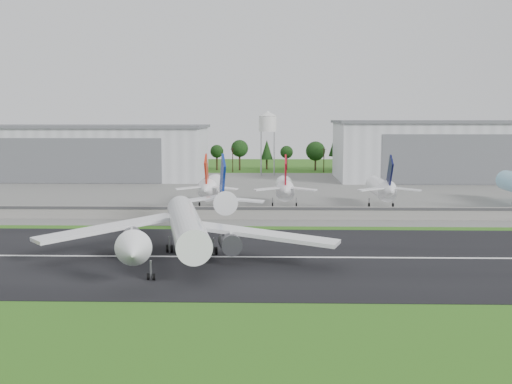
{
  "coord_description": "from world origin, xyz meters",
  "views": [
    {
      "loc": [
        -2.7,
        -108.97,
        26.32
      ],
      "look_at": [
        -6.56,
        40.0,
        9.0
      ],
      "focal_mm": 45.0,
      "sensor_mm": 36.0,
      "label": 1
    }
  ],
  "objects_px": {
    "main_airliner": "(185,232)",
    "parked_jet_navy": "(382,188)",
    "parked_jet_red_a": "(211,187)",
    "parked_jet_red_b": "(285,188)"
  },
  "relations": [
    {
      "from": "main_airliner",
      "to": "parked_jet_navy",
      "type": "xyz_separation_m",
      "value": [
        48.19,
        66.95,
        1.05
      ]
    },
    {
      "from": "parked_jet_red_a",
      "to": "parked_jet_red_b",
      "type": "relative_size",
      "value": 1.0
    },
    {
      "from": "main_airliner",
      "to": "parked_jet_red_a",
      "type": "bearing_deg",
      "value": -99.51
    },
    {
      "from": "main_airliner",
      "to": "parked_jet_red_a",
      "type": "distance_m",
      "value": 67.02
    },
    {
      "from": "main_airliner",
      "to": "parked_jet_red_a",
      "type": "height_order",
      "value": "main_airliner"
    },
    {
      "from": "main_airliner",
      "to": "parked_jet_navy",
      "type": "bearing_deg",
      "value": -136.71
    },
    {
      "from": "parked_jet_red_a",
      "to": "parked_jet_navy",
      "type": "relative_size",
      "value": 1.0
    },
    {
      "from": "parked_jet_navy",
      "to": "parked_jet_red_a",
      "type": "bearing_deg",
      "value": 179.96
    },
    {
      "from": "parked_jet_red_a",
      "to": "parked_jet_navy",
      "type": "xyz_separation_m",
      "value": [
        49.89,
        -0.03,
        -0.19
      ]
    },
    {
      "from": "main_airliner",
      "to": "parked_jet_red_b",
      "type": "relative_size",
      "value": 1.89
    }
  ]
}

